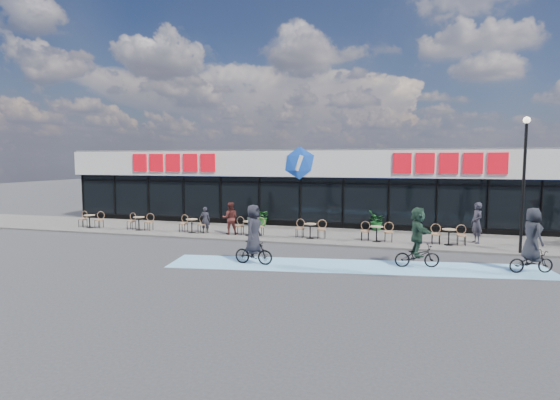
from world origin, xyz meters
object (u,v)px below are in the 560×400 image
object	(u,v)px
potted_plant_mid	(262,216)
cyclist_a	(417,240)
bistro_set_0	(91,220)
pedestrian_a	(477,223)
lamp_post	(524,174)
potted_plant_right	(377,221)
patron_left	(205,220)
patron_right	(230,218)
potted_plant_left	(252,216)
cyclist_b	(532,245)

from	to	relation	value
potted_plant_mid	cyclist_a	size ratio (longest dim) A/B	0.50
bistro_set_0	potted_plant_mid	bearing A→B (deg)	18.65
potted_plant_mid	pedestrian_a	world-z (taller)	pedestrian_a
bistro_set_0	cyclist_a	world-z (taller)	cyclist_a
lamp_post	potted_plant_right	world-z (taller)	lamp_post
patron_left	patron_right	size ratio (longest dim) A/B	0.82
potted_plant_mid	potted_plant_right	bearing A→B (deg)	1.19
potted_plant_left	cyclist_b	xyz separation A→B (m)	(12.92, -7.43, 0.31)
cyclist_b	bistro_set_0	bearing A→B (deg)	169.04
bistro_set_0	cyclist_b	bearing A→B (deg)	-10.96
cyclist_b	patron_left	bearing A→B (deg)	163.63
cyclist_a	cyclist_b	xyz separation A→B (m)	(3.84, 0.22, -0.06)
potted_plant_right	patron_right	size ratio (longest dim) A/B	0.64
cyclist_a	patron_right	bearing A→B (deg)	154.38
bistro_set_0	cyclist_a	size ratio (longest dim) A/B	0.68
potted_plant_mid	patron_left	world-z (taller)	patron_left
lamp_post	cyclist_a	size ratio (longest dim) A/B	2.50
cyclist_a	cyclist_b	distance (m)	3.85
potted_plant_mid	potted_plant_right	distance (m)	6.58
lamp_post	pedestrian_a	world-z (taller)	lamp_post
potted_plant_mid	pedestrian_a	xyz separation A→B (m)	(11.27, -2.39, 0.39)
cyclist_b	cyclist_a	bearing A→B (deg)	-176.66
potted_plant_mid	patron_right	xyz separation A→B (m)	(-0.73, -3.16, 0.28)
lamp_post	potted_plant_mid	distance (m)	13.65
patron_right	pedestrian_a	bearing A→B (deg)	165.27
potted_plant_left	potted_plant_mid	world-z (taller)	potted_plant_left
potted_plant_right	patron_left	xyz separation A→B (m)	(-8.76, -3.22, 0.15)
patron_left	lamp_post	bearing A→B (deg)	166.18
pedestrian_a	cyclist_a	bearing A→B (deg)	-48.39
potted_plant_mid	cyclist_a	xyz separation A→B (m)	(8.45, -7.56, 0.38)
potted_plant_left	cyclist_b	size ratio (longest dim) A/B	0.50
pedestrian_a	bistro_set_0	bearing A→B (deg)	-107.63
patron_left	cyclist_a	size ratio (longest dim) A/B	0.62
lamp_post	potted_plant_right	xyz separation A→B (m)	(-6.11, 4.37, -2.77)
lamp_post	cyclist_b	world-z (taller)	lamp_post
bistro_set_0	pedestrian_a	distance (m)	20.61
lamp_post	bistro_set_0	bearing A→B (deg)	177.17
potted_plant_mid	patron_left	distance (m)	3.78
pedestrian_a	cyclist_a	distance (m)	5.88
potted_plant_mid	pedestrian_a	bearing A→B (deg)	-11.99
potted_plant_mid	patron_right	bearing A→B (deg)	-102.94
potted_plant_left	patron_right	bearing A→B (deg)	-91.74
lamp_post	patron_left	bearing A→B (deg)	175.56
lamp_post	pedestrian_a	size ratio (longest dim) A/B	2.94
patron_right	cyclist_a	world-z (taller)	cyclist_a
lamp_post	cyclist_b	bearing A→B (deg)	-97.36
patron_right	cyclist_b	size ratio (longest dim) A/B	0.73
bistro_set_0	potted_plant_mid	distance (m)	9.84
bistro_set_0	pedestrian_a	xyz separation A→B (m)	(20.59, 0.75, 0.50)
potted_plant_left	lamp_post	bearing A→B (deg)	-18.02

